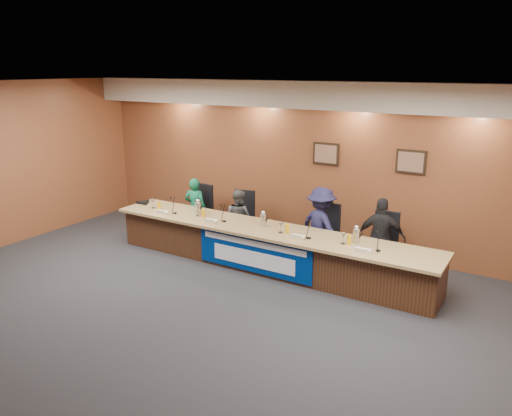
{
  "coord_description": "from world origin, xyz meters",
  "views": [
    {
      "loc": [
        4.17,
        -4.74,
        3.44
      ],
      "look_at": [
        -0.32,
        2.59,
        1.0
      ],
      "focal_mm": 35.0,
      "sensor_mm": 36.0,
      "label": 1
    }
  ],
  "objects_px": {
    "panelist_d": "(381,238)",
    "carafe_mid": "(263,220)",
    "panelist_b": "(238,218)",
    "carafe_left": "(198,208)",
    "office_chair_d": "(382,248)",
    "office_chair_c": "(323,237)",
    "carafe_right": "(356,236)",
    "panelist_c": "(321,226)",
    "office_chair_a": "(198,214)",
    "banner": "(253,254)",
    "office_chair_b": "(241,222)",
    "panelist_a": "(195,208)",
    "speakerphone": "(144,203)",
    "dais_body": "(266,249)"
  },
  "relations": [
    {
      "from": "panelist_d",
      "to": "carafe_mid",
      "type": "xyz_separation_m",
      "value": [
        -1.91,
        -0.62,
        0.17
      ]
    },
    {
      "from": "panelist_b",
      "to": "carafe_left",
      "type": "height_order",
      "value": "panelist_b"
    },
    {
      "from": "office_chair_d",
      "to": "office_chair_c",
      "type": "bearing_deg",
      "value": 178.2
    },
    {
      "from": "carafe_right",
      "to": "panelist_c",
      "type": "bearing_deg",
      "value": 144.81
    },
    {
      "from": "office_chair_a",
      "to": "office_chair_c",
      "type": "xyz_separation_m",
      "value": [
        2.83,
        0.0,
        0.0
      ]
    },
    {
      "from": "banner",
      "to": "panelist_b",
      "type": "relative_size",
      "value": 1.91
    },
    {
      "from": "office_chair_d",
      "to": "office_chair_b",
      "type": "bearing_deg",
      "value": 178.2
    },
    {
      "from": "panelist_b",
      "to": "office_chair_b",
      "type": "xyz_separation_m",
      "value": [
        0.0,
        0.1,
        -0.1
      ]
    },
    {
      "from": "panelist_c",
      "to": "panelist_a",
      "type": "bearing_deg",
      "value": 21.08
    },
    {
      "from": "panelist_b",
      "to": "speakerphone",
      "type": "distance_m",
      "value": 2.01
    },
    {
      "from": "banner",
      "to": "office_chair_a",
      "type": "height_order",
      "value": "banner"
    },
    {
      "from": "panelist_a",
      "to": "office_chair_c",
      "type": "relative_size",
      "value": 2.62
    },
    {
      "from": "dais_body",
      "to": "carafe_left",
      "type": "xyz_separation_m",
      "value": [
        -1.5,
        0.03,
        0.51
      ]
    },
    {
      "from": "panelist_b",
      "to": "office_chair_c",
      "type": "distance_m",
      "value": 1.77
    },
    {
      "from": "panelist_b",
      "to": "carafe_right",
      "type": "distance_m",
      "value": 2.74
    },
    {
      "from": "panelist_d",
      "to": "carafe_left",
      "type": "distance_m",
      "value": 3.41
    },
    {
      "from": "panelist_a",
      "to": "panelist_b",
      "type": "bearing_deg",
      "value": 165.46
    },
    {
      "from": "dais_body",
      "to": "carafe_left",
      "type": "bearing_deg",
      "value": 178.94
    },
    {
      "from": "carafe_left",
      "to": "carafe_right",
      "type": "xyz_separation_m",
      "value": [
        3.14,
        0.01,
        0.01
      ]
    },
    {
      "from": "panelist_b",
      "to": "carafe_mid",
      "type": "relative_size",
      "value": 5.27
    },
    {
      "from": "carafe_mid",
      "to": "carafe_right",
      "type": "distance_m",
      "value": 1.71
    },
    {
      "from": "office_chair_c",
      "to": "carafe_mid",
      "type": "bearing_deg",
      "value": -129.83
    },
    {
      "from": "carafe_mid",
      "to": "speakerphone",
      "type": "relative_size",
      "value": 0.68
    },
    {
      "from": "carafe_right",
      "to": "carafe_left",
      "type": "bearing_deg",
      "value": -179.78
    },
    {
      "from": "office_chair_b",
      "to": "dais_body",
      "type": "bearing_deg",
      "value": -49.85
    },
    {
      "from": "panelist_b",
      "to": "office_chair_b",
      "type": "bearing_deg",
      "value": -84.82
    },
    {
      "from": "banner",
      "to": "office_chair_b",
      "type": "bearing_deg",
      "value": 130.74
    },
    {
      "from": "panelist_b",
      "to": "office_chair_c",
      "type": "bearing_deg",
      "value": -171.57
    },
    {
      "from": "office_chair_d",
      "to": "banner",
      "type": "bearing_deg",
      "value": -149.1
    },
    {
      "from": "dais_body",
      "to": "speakerphone",
      "type": "relative_size",
      "value": 18.75
    },
    {
      "from": "banner",
      "to": "panelist_a",
      "type": "relative_size",
      "value": 1.75
    },
    {
      "from": "banner",
      "to": "office_chair_d",
      "type": "relative_size",
      "value": 4.58
    },
    {
      "from": "dais_body",
      "to": "office_chair_d",
      "type": "relative_size",
      "value": 12.5
    },
    {
      "from": "carafe_left",
      "to": "speakerphone",
      "type": "distance_m",
      "value": 1.41
    },
    {
      "from": "office_chair_a",
      "to": "office_chair_d",
      "type": "height_order",
      "value": "same"
    },
    {
      "from": "office_chair_b",
      "to": "office_chair_c",
      "type": "bearing_deg",
      "value": -12.87
    },
    {
      "from": "banner",
      "to": "panelist_d",
      "type": "relative_size",
      "value": 1.6
    },
    {
      "from": "carafe_left",
      "to": "speakerphone",
      "type": "height_order",
      "value": "carafe_left"
    },
    {
      "from": "panelist_d",
      "to": "office_chair_d",
      "type": "xyz_separation_m",
      "value": [
        0.0,
        0.1,
        -0.21
      ]
    },
    {
      "from": "panelist_b",
      "to": "carafe_left",
      "type": "bearing_deg",
      "value": 57.9
    },
    {
      "from": "banner",
      "to": "office_chair_c",
      "type": "distance_m",
      "value": 1.4
    },
    {
      "from": "office_chair_c",
      "to": "carafe_mid",
      "type": "xyz_separation_m",
      "value": [
        -0.82,
        -0.72,
        0.38
      ]
    },
    {
      "from": "carafe_mid",
      "to": "speakerphone",
      "type": "distance_m",
      "value": 2.84
    },
    {
      "from": "office_chair_a",
      "to": "panelist_d",
      "type": "bearing_deg",
      "value": 2.81
    },
    {
      "from": "dais_body",
      "to": "panelist_b",
      "type": "bearing_deg",
      "value": 146.78
    },
    {
      "from": "carafe_left",
      "to": "carafe_mid",
      "type": "xyz_separation_m",
      "value": [
        1.43,
        0.01,
        -0.0
      ]
    },
    {
      "from": "panelist_a",
      "to": "office_chair_b",
      "type": "height_order",
      "value": "panelist_a"
    },
    {
      "from": "dais_body",
      "to": "office_chair_a",
      "type": "xyz_separation_m",
      "value": [
        -2.09,
        0.77,
        0.13
      ]
    },
    {
      "from": "office_chair_a",
      "to": "banner",
      "type": "bearing_deg",
      "value": -25.26
    },
    {
      "from": "office_chair_a",
      "to": "office_chair_d",
      "type": "distance_m",
      "value": 3.93
    }
  ]
}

